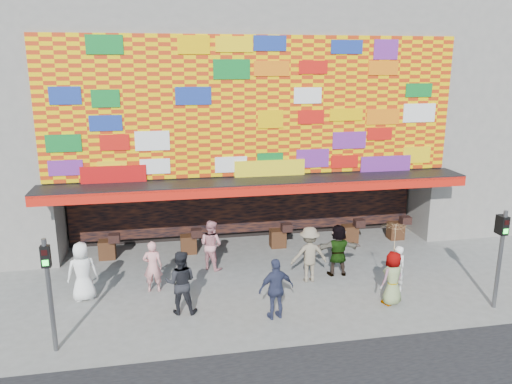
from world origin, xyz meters
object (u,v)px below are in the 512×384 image
ped_a (82,271)px  ped_b (153,266)px  signal_left (49,283)px  ped_d (309,254)px  ped_c (181,282)px  parasol (396,237)px  ped_g (393,278)px  ped_h (397,269)px  ped_i (211,245)px  ped_e (276,289)px  signal_right (501,249)px  ped_f (338,250)px

ped_a → ped_b: size_ratio=1.10×
signal_left → ped_d: bearing=20.7°
ped_a → ped_c: (2.90, -1.38, 0.02)m
ped_b → parasol: (7.06, -2.22, 1.29)m
ped_a → ped_g: ped_a is taller
ped_c → ped_h: 6.77m
ped_h → signal_left: bearing=3.0°
ped_d → ped_i: bearing=-27.1°
ped_a → ped_g: (9.16, -2.02, -0.09)m
ped_b → signal_left: bearing=55.9°
ped_a → ped_i: ped_a is taller
ped_e → ped_a: bearing=-32.9°
signal_right → ped_d: signal_right is taller
ped_d → ped_c: bearing=19.2°
ped_i → ped_g: bearing=-173.1°
ped_b → ped_i: 2.48m
ped_e → ped_f: bearing=-148.5°
ped_b → ped_e: ped_e is taller
ped_e → ped_f: same height
signal_right → ped_f: signal_right is taller
ped_d → ped_g: 2.85m
ped_f → ped_i: 4.40m
ped_a → parasol: size_ratio=1.03×
ped_e → ped_h: ped_e is taller
ped_b → ped_g: 7.40m
ped_f → ped_a: bearing=6.7°
ped_e → ped_i: bearing=-80.7°
ped_e → parasol: size_ratio=0.99×
parasol → signal_right: bearing=-15.0°
signal_left → ped_c: bearing=23.7°
ped_c → ped_f: size_ratio=1.06×
ped_h → ped_i: bearing=-33.4°
ped_a → ped_e: ped_a is taller
ped_a → ped_b: (2.09, 0.20, -0.09)m
signal_left → ped_a: (0.32, 2.80, -0.94)m
signal_right → ped_b: size_ratio=1.79×
ped_c → ped_d: ped_c is taller
ped_d → ped_e: ped_d is taller
signal_right → ped_f: size_ratio=1.67×
ped_h → signal_right: bearing=141.7°
ped_c → ped_b: bearing=-52.8°
ped_e → ped_h: size_ratio=1.17×
signal_left → ped_d: (7.50, 2.83, -0.92)m
ped_i → parasol: size_ratio=0.98×
ped_e → ped_h: 4.24m
ped_a → ped_h: size_ratio=1.21×
ped_g → ped_i: 6.27m
ped_c → ped_d: size_ratio=1.01×
ped_b → ped_c: (0.81, -1.59, 0.11)m
ped_c → ped_f: bearing=-152.3°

